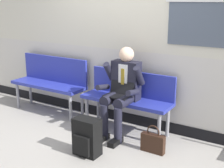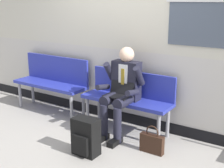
{
  "view_description": "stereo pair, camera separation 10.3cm",
  "coord_description": "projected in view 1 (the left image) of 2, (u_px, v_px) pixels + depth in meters",
  "views": [
    {
      "loc": [
        2.32,
        -3.45,
        1.89
      ],
      "look_at": [
        0.11,
        0.03,
        0.75
      ],
      "focal_mm": 49.56,
      "sensor_mm": 36.0,
      "label": 1
    },
    {
      "loc": [
        2.4,
        -3.4,
        1.89
      ],
      "look_at": [
        0.11,
        0.03,
        0.75
      ],
      "focal_mm": 49.56,
      "sensor_mm": 36.0,
      "label": 2
    }
  ],
  "objects": [
    {
      "name": "handbag",
      "position": [
        153.0,
        143.0,
        3.91
      ],
      "size": [
        0.31,
        0.09,
        0.37
      ],
      "color": "#331E14",
      "rests_on": "ground"
    },
    {
      "name": "person_seated",
      "position": [
        122.0,
        89.0,
        4.3
      ],
      "size": [
        0.57,
        0.7,
        1.25
      ],
      "color": "#1E1E2D",
      "rests_on": "ground"
    },
    {
      "name": "bench_empty",
      "position": [
        51.0,
        79.0,
        5.28
      ],
      "size": [
        1.37,
        0.42,
        0.94
      ],
      "color": "#28339E",
      "rests_on": "ground"
    },
    {
      "name": "bench_with_person",
      "position": [
        128.0,
        95.0,
        4.5
      ],
      "size": [
        1.35,
        0.42,
        0.87
      ],
      "color": "#28339E",
      "rests_on": "ground"
    },
    {
      "name": "backpack",
      "position": [
        87.0,
        137.0,
        3.82
      ],
      "size": [
        0.33,
        0.24,
        0.48
      ],
      "color": "black",
      "rests_on": "ground"
    },
    {
      "name": "station_wall",
      "position": [
        126.0,
        26.0,
        4.58
      ],
      "size": [
        6.5,
        0.16,
        3.01
      ],
      "color": "beige",
      "rests_on": "ground"
    },
    {
      "name": "ground_plane",
      "position": [
        105.0,
        133.0,
        4.51
      ],
      "size": [
        18.0,
        18.0,
        0.0
      ],
      "primitive_type": "plane",
      "color": "#9E9991"
    }
  ]
}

